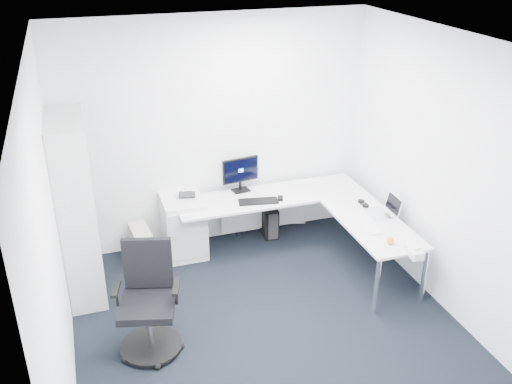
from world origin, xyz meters
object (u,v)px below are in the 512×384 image
object	(u,v)px
l_desk	(279,232)
task_chair	(147,303)
monitor	(241,174)
bookshelf	(76,209)
laptop	(379,206)

from	to	relation	value
l_desk	task_chair	xyz separation A→B (m)	(-1.67, -1.16, 0.19)
l_desk	monitor	bearing A→B (deg)	119.36
bookshelf	task_chair	xyz separation A→B (m)	(0.50, -1.21, -0.43)
task_chair	bookshelf	bearing A→B (deg)	128.01
bookshelf	monitor	size ratio (longest dim) A/B	4.24
laptop	l_desk	bearing A→B (deg)	152.25
bookshelf	laptop	bearing A→B (deg)	-10.52
l_desk	monitor	size ratio (longest dim) A/B	5.00
task_chair	monitor	world-z (taller)	monitor
bookshelf	task_chair	world-z (taller)	bookshelf
bookshelf	monitor	bearing A→B (deg)	14.42
laptop	bookshelf	bearing A→B (deg)	171.01
monitor	l_desk	bearing A→B (deg)	-69.17
bookshelf	task_chair	size ratio (longest dim) A/B	1.83
l_desk	bookshelf	size ratio (longest dim) A/B	1.18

